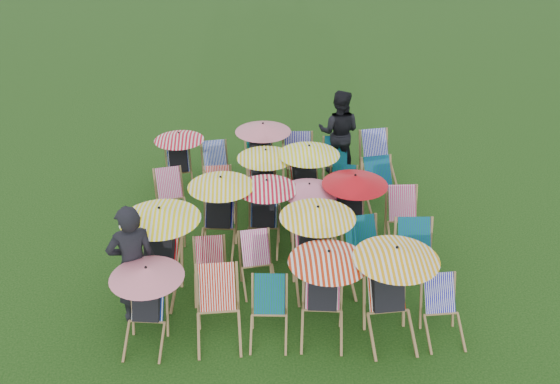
{
  "coord_description": "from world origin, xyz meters",
  "views": [
    {
      "loc": [
        -0.57,
        -9.04,
        6.18
      ],
      "look_at": [
        -0.09,
        0.41,
        0.9
      ],
      "focal_mm": 40.0,
      "sensor_mm": 36.0,
      "label": 1
    }
  ],
  "objects_px": {
    "deckchair_5": "(443,312)",
    "deckchair_29": "(379,160)",
    "person_rear": "(339,132)",
    "person_left": "(133,264)",
    "deckchair_0": "(146,305)"
  },
  "relations": [
    {
      "from": "deckchair_5",
      "to": "deckchair_29",
      "type": "height_order",
      "value": "deckchair_29"
    },
    {
      "from": "deckchair_29",
      "to": "person_left",
      "type": "xyz_separation_m",
      "value": [
        -4.34,
        -4.09,
        0.45
      ]
    },
    {
      "from": "deckchair_5",
      "to": "person_left",
      "type": "distance_m",
      "value": 4.46
    },
    {
      "from": "deckchair_0",
      "to": "person_left",
      "type": "bearing_deg",
      "value": 118.81
    },
    {
      "from": "deckchair_0",
      "to": "deckchair_29",
      "type": "relative_size",
      "value": 1.21
    },
    {
      "from": "deckchair_0",
      "to": "person_left",
      "type": "xyz_separation_m",
      "value": [
        -0.22,
        0.53,
        0.32
      ]
    },
    {
      "from": "deckchair_29",
      "to": "person_rear",
      "type": "relative_size",
      "value": 0.55
    },
    {
      "from": "deckchair_5",
      "to": "deckchair_29",
      "type": "distance_m",
      "value": 4.72
    },
    {
      "from": "person_left",
      "to": "person_rear",
      "type": "height_order",
      "value": "person_left"
    },
    {
      "from": "deckchair_5",
      "to": "deckchair_0",
      "type": "bearing_deg",
      "value": 175.88
    },
    {
      "from": "deckchair_5",
      "to": "deckchair_29",
      "type": "bearing_deg",
      "value": 87.52
    },
    {
      "from": "deckchair_5",
      "to": "person_rear",
      "type": "relative_size",
      "value": 0.45
    },
    {
      "from": "deckchair_5",
      "to": "deckchair_29",
      "type": "relative_size",
      "value": 0.83
    },
    {
      "from": "deckchair_0",
      "to": "deckchair_5",
      "type": "height_order",
      "value": "deckchair_0"
    },
    {
      "from": "person_rear",
      "to": "deckchair_29",
      "type": "bearing_deg",
      "value": 165.18
    }
  ]
}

